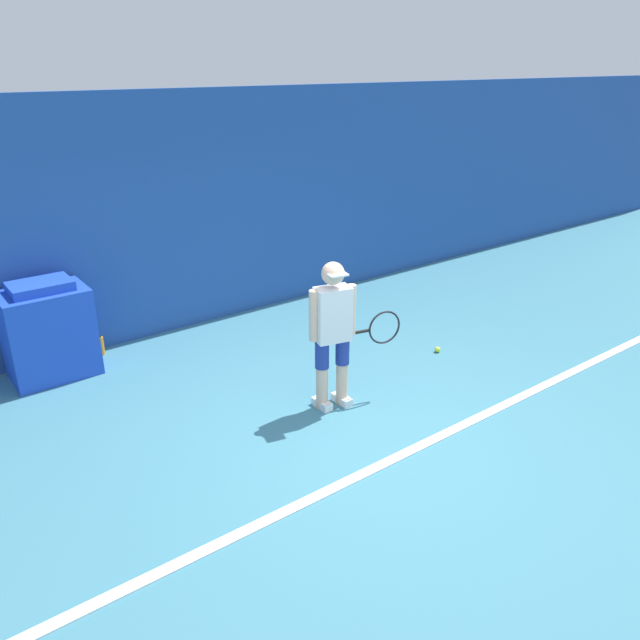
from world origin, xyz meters
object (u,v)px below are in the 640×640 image
object	(u,v)px
tennis_player	(334,330)
covered_chair	(48,331)
water_bottle	(101,346)
tennis_ball	(437,350)

from	to	relation	value
tennis_player	covered_chair	distance (m)	3.17
tennis_player	water_bottle	size ratio (longest dim) A/B	6.11
tennis_ball	water_bottle	bearing A→B (deg)	143.92
tennis_ball	covered_chair	xyz separation A→B (m)	(-3.81, 2.17, 0.49)
tennis_ball	covered_chair	world-z (taller)	covered_chair
tennis_player	water_bottle	xyz separation A→B (m)	(-1.48, 2.58, -0.72)
covered_chair	water_bottle	xyz separation A→B (m)	(0.58, 0.19, -0.40)
tennis_player	covered_chair	world-z (taller)	tennis_player
covered_chair	tennis_player	bearing A→B (deg)	-49.27
tennis_ball	tennis_player	bearing A→B (deg)	-172.86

